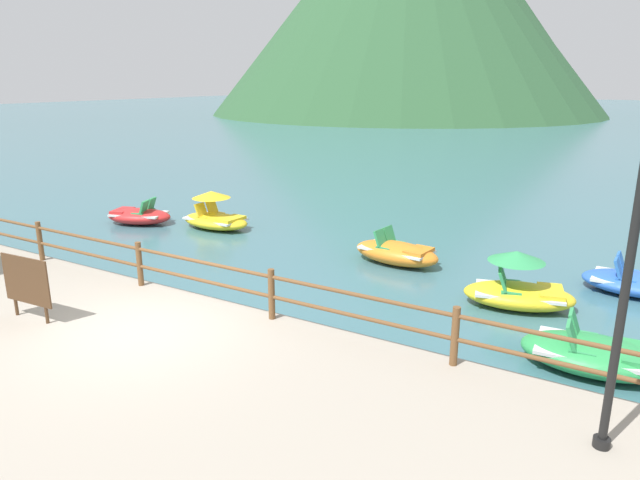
{
  "coord_description": "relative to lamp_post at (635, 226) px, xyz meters",
  "views": [
    {
      "loc": [
        7.4,
        -6.27,
        4.63
      ],
      "look_at": [
        0.66,
        5.0,
        0.9
      ],
      "focal_mm": 32.02,
      "sensor_mm": 36.0,
      "label": 1
    }
  ],
  "objects": [
    {
      "name": "ground_plane",
      "position": [
        -7.26,
        39.52,
        -3.12
      ],
      "size": [
        200.0,
        200.0,
        0.0
      ],
      "primitive_type": "plane",
      "color": "#3D6B75"
    },
    {
      "name": "promenade_dock",
      "position": [
        -7.26,
        -2.68,
        -2.92
      ],
      "size": [
        28.0,
        8.0,
        0.4
      ],
      "primitive_type": "cube",
      "color": "#A39989",
      "rests_on": "ground"
    },
    {
      "name": "dock_railing",
      "position": [
        -7.26,
        1.07,
        -2.15
      ],
      "size": [
        23.92,
        0.12,
        0.95
      ],
      "color": "brown",
      "rests_on": "promenade_dock"
    },
    {
      "name": "lamp_post",
      "position": [
        0.0,
        0.0,
        0.0
      ],
      "size": [
        0.28,
        0.28,
        4.55
      ],
      "color": "black",
      "rests_on": "promenade_dock"
    },
    {
      "name": "sign_board",
      "position": [
        -9.31,
        -1.2,
        -1.99
      ],
      "size": [
        1.18,
        0.13,
        1.19
      ],
      "color": "silver",
      "rests_on": "promenade_dock"
    },
    {
      "name": "pedal_boat_0",
      "position": [
        -2.03,
        4.95,
        -2.72
      ],
      "size": [
        2.47,
        1.73,
        1.22
      ],
      "color": "yellow",
      "rests_on": "ground"
    },
    {
      "name": "pedal_boat_1",
      "position": [
        -5.39,
        6.33,
        -2.82
      ],
      "size": [
        2.43,
        1.36,
        0.89
      ],
      "color": "orange",
      "rests_on": "ground"
    },
    {
      "name": "pedal_boat_2",
      "position": [
        -11.83,
        6.72,
        -2.73
      ],
      "size": [
        2.43,
        1.33,
        1.2
      ],
      "color": "yellow",
      "rests_on": "ground"
    },
    {
      "name": "pedal_boat_3",
      "position": [
        0.04,
        7.09,
        -2.87
      ],
      "size": [
        2.22,
        1.36,
        0.82
      ],
      "color": "blue",
      "rests_on": "ground"
    },
    {
      "name": "pedal_boat_4",
      "position": [
        -14.39,
        5.88,
        -2.85
      ],
      "size": [
        2.44,
        1.84,
        0.84
      ],
      "color": "red",
      "rests_on": "ground"
    },
    {
      "name": "pedal_boat_5",
      "position": [
        -0.34,
        2.79,
        -2.83
      ],
      "size": [
        2.38,
        1.47,
        0.87
      ],
      "color": "green",
      "rests_on": "ground"
    }
  ]
}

